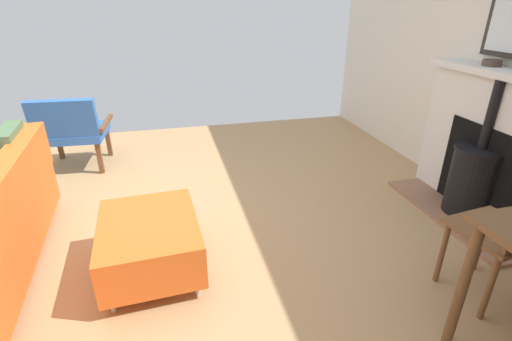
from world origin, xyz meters
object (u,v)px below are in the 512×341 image
object	(u,v)px
ottoman	(150,241)
armchair_accent	(71,129)
fireplace	(491,155)
mantel_bowl_near	(492,62)

from	to	relation	value
ottoman	armchair_accent	world-z (taller)	armchair_accent
fireplace	armchair_accent	xyz separation A→B (m)	(3.33, -1.73, -0.08)
ottoman	armchair_accent	distance (m)	1.98
fireplace	armchair_accent	distance (m)	3.75
mantel_bowl_near	armchair_accent	size ratio (longest dim) A/B	0.18
mantel_bowl_near	ottoman	size ratio (longest dim) A/B	0.18
fireplace	ottoman	xyz separation A→B (m)	(2.57, 0.10, -0.29)
fireplace	mantel_bowl_near	world-z (taller)	mantel_bowl_near
mantel_bowl_near	armchair_accent	bearing A→B (deg)	-23.63
fireplace	armchair_accent	world-z (taller)	fireplace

